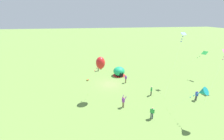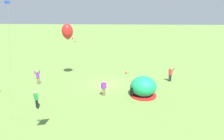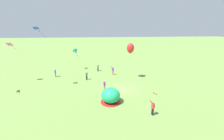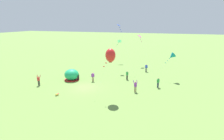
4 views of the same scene
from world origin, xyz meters
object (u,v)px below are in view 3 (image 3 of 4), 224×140
kite_red (130,48)px  popup_tent (111,96)px  person_flying_kite (113,70)px  kite_blue (38,31)px  person_watching_sky (153,107)px  person_center_field (55,72)px  person_with_toddler (87,75)px  kite_pink (11,45)px  toddler_crawling (155,93)px  kite_teal (76,52)px  person_strolling (98,67)px  person_far_back (104,85)px

kite_red → popup_tent: bearing=152.1°
person_flying_kite → kite_blue: kite_blue is taller
person_watching_sky → person_center_field: size_ratio=1.10×
person_with_toddler → kite_pink: kite_pink is taller
person_flying_kite → kite_pink: (-2.70, 18.56, 6.06)m
popup_tent → toddler_crawling: size_ratio=5.28×
person_flying_kite → kite_teal: (5.12, 8.29, 3.54)m
person_center_field → kite_red: (-3.16, -15.25, 5.27)m
person_with_toddler → kite_teal: bearing=18.8°
kite_red → person_strolling: bearing=44.1°
popup_tent → kite_teal: size_ratio=0.53×
kite_teal → kite_red: size_ratio=0.73×
kite_pink → person_strolling: bearing=-68.9°
person_flying_kite → popup_tent: bearing=170.8°
person_with_toddler → kite_blue: kite_blue is taller
kite_blue → kite_pink: bearing=59.4°
person_center_field → kite_teal: 7.35m
person_flying_kite → person_far_back: 8.86m
kite_blue → person_strolling: bearing=-44.3°
popup_tent → kite_red: 12.01m
person_with_toddler → person_far_back: (-5.79, -3.07, 0.00)m
kite_pink → kite_blue: bearing=-120.6°
person_flying_kite → kite_teal: size_ratio=0.36×
person_center_field → kite_pink: bearing=113.5°
person_center_field → kite_teal: (5.07, -3.94, 3.58)m
person_flying_kite → person_far_back: person_flying_kite is taller
kite_pink → toddler_crawling: bearing=-109.0°
person_flying_kite → person_with_toddler: bearing=115.7°
person_far_back → toddler_crawling: bearing=-107.1°
kite_pink → person_far_back: bearing=-109.9°
person_watching_sky → person_strolling: person_watching_sky is taller
person_with_toddler → kite_blue: (-3.60, 6.85, 8.62)m
person_watching_sky → person_strolling: (19.73, 5.63, -0.03)m
kite_blue → kite_pink: size_ratio=1.34×
person_watching_sky → person_center_field: 22.13m
person_center_field → kite_red: kite_red is taller
popup_tent → person_flying_kite: size_ratio=1.49×
person_center_field → kite_pink: kite_pink is taller
person_center_field → kite_blue: 10.71m
person_flying_kite → person_watching_sky: bearing=-171.4°
kite_red → person_far_back: bearing=134.0°
toddler_crawling → person_watching_sky: size_ratio=0.28×
person_with_toddler → kite_pink: (0.00, 12.94, 6.10)m
kite_blue → person_center_field: bearing=-2.2°
popup_tent → person_strolling: 15.95m
person_strolling → kite_blue: bearing=135.7°
toddler_crawling → person_watching_sky: bearing=154.3°
person_strolling → toddler_crawling: bearing=-149.4°
kite_blue → kite_teal: bearing=-20.1°
person_watching_sky → person_flying_kite: 16.66m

